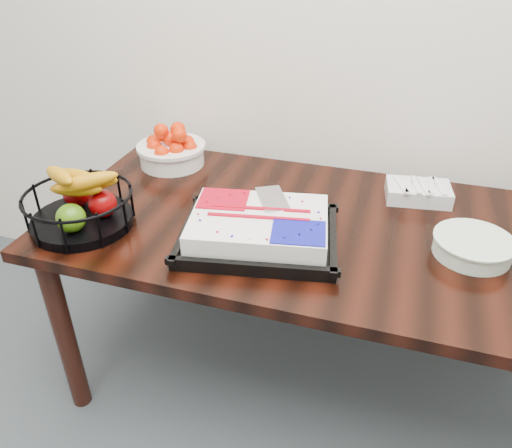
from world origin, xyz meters
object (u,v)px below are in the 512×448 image
(tangerine_bowl, at_px, (171,147))
(plate_stack, at_px, (473,247))
(cake_tray, at_px, (259,229))
(fruit_basket, at_px, (79,205))
(table, at_px, (318,245))

(tangerine_bowl, xyz_separation_m, plate_stack, (1.14, -0.32, -0.05))
(cake_tray, height_order, fruit_basket, fruit_basket)
(tangerine_bowl, distance_m, fruit_basket, 0.53)
(cake_tray, bearing_deg, fruit_basket, -171.56)
(tangerine_bowl, bearing_deg, plate_stack, -15.48)
(table, distance_m, cake_tray, 0.26)
(cake_tray, relative_size, plate_stack, 2.27)
(table, distance_m, fruit_basket, 0.80)
(table, height_order, tangerine_bowl, tangerine_bowl)
(cake_tray, xyz_separation_m, fruit_basket, (-0.58, -0.09, 0.03))
(tangerine_bowl, relative_size, plate_stack, 1.17)
(table, bearing_deg, cake_tray, -136.15)
(cake_tray, xyz_separation_m, plate_stack, (0.63, 0.12, -0.02))
(table, xyz_separation_m, tangerine_bowl, (-0.67, 0.28, 0.16))
(plate_stack, bearing_deg, tangerine_bowl, 164.52)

